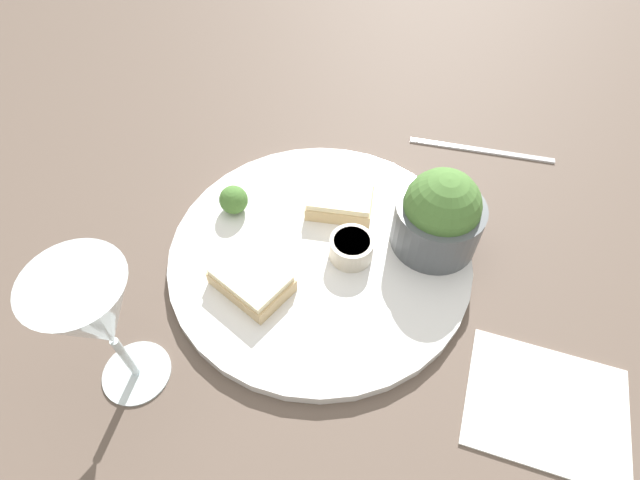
{
  "coord_description": "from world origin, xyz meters",
  "views": [
    {
      "loc": [
        -0.24,
        0.24,
        0.48
      ],
      "look_at": [
        0.0,
        0.0,
        0.03
      ],
      "focal_mm": 28.0,
      "sensor_mm": 36.0,
      "label": 1
    }
  ],
  "objects_px": {
    "cheese_toast_far": "(340,201)",
    "cheese_toast_near": "(251,280)",
    "napkin": "(547,406)",
    "salad_bowl": "(439,215)",
    "wine_glass": "(96,317)",
    "sauce_ramekin": "(351,247)",
    "fork": "(481,150)"
  },
  "relations": [
    {
      "from": "napkin",
      "to": "wine_glass",
      "type": "bearing_deg",
      "value": 40.19
    },
    {
      "from": "napkin",
      "to": "fork",
      "type": "distance_m",
      "value": 0.36
    },
    {
      "from": "cheese_toast_far",
      "to": "napkin",
      "type": "xyz_separation_m",
      "value": [
        -0.31,
        0.03,
        -0.02
      ]
    },
    {
      "from": "salad_bowl",
      "to": "cheese_toast_far",
      "type": "xyz_separation_m",
      "value": [
        0.11,
        0.04,
        -0.03
      ]
    },
    {
      "from": "wine_glass",
      "to": "napkin",
      "type": "relative_size",
      "value": 0.89
    },
    {
      "from": "salad_bowl",
      "to": "cheese_toast_near",
      "type": "height_order",
      "value": "salad_bowl"
    },
    {
      "from": "cheese_toast_far",
      "to": "cheese_toast_near",
      "type": "bearing_deg",
      "value": 94.18
    },
    {
      "from": "cheese_toast_near",
      "to": "wine_glass",
      "type": "xyz_separation_m",
      "value": [
        0.01,
        0.14,
        0.09
      ]
    },
    {
      "from": "salad_bowl",
      "to": "cheese_toast_far",
      "type": "distance_m",
      "value": 0.12
    },
    {
      "from": "salad_bowl",
      "to": "fork",
      "type": "relative_size",
      "value": 0.6
    },
    {
      "from": "salad_bowl",
      "to": "cheese_toast_near",
      "type": "xyz_separation_m",
      "value": [
        0.1,
        0.19,
        -0.03
      ]
    },
    {
      "from": "cheese_toast_far",
      "to": "fork",
      "type": "bearing_deg",
      "value": -104.71
    },
    {
      "from": "cheese_toast_near",
      "to": "fork",
      "type": "xyz_separation_m",
      "value": [
        -0.05,
        -0.38,
        -0.02
      ]
    },
    {
      "from": "sauce_ramekin",
      "to": "cheese_toast_far",
      "type": "height_order",
      "value": "sauce_ramekin"
    },
    {
      "from": "cheese_toast_near",
      "to": "napkin",
      "type": "xyz_separation_m",
      "value": [
        -0.3,
        -0.12,
        -0.02
      ]
    },
    {
      "from": "cheese_toast_near",
      "to": "cheese_toast_far",
      "type": "distance_m",
      "value": 0.15
    },
    {
      "from": "wine_glass",
      "to": "fork",
      "type": "bearing_deg",
      "value": -96.51
    },
    {
      "from": "wine_glass",
      "to": "cheese_toast_near",
      "type": "bearing_deg",
      "value": -94.38
    },
    {
      "from": "sauce_ramekin",
      "to": "wine_glass",
      "type": "xyz_separation_m",
      "value": [
        0.06,
        0.25,
        0.09
      ]
    },
    {
      "from": "napkin",
      "to": "fork",
      "type": "xyz_separation_m",
      "value": [
        0.25,
        -0.26,
        0.0
      ]
    },
    {
      "from": "sauce_ramekin",
      "to": "salad_bowl",
      "type": "bearing_deg",
      "value": -122.36
    },
    {
      "from": "sauce_ramekin",
      "to": "cheese_toast_far",
      "type": "xyz_separation_m",
      "value": [
        0.06,
        -0.04,
        -0.0
      ]
    },
    {
      "from": "sauce_ramekin",
      "to": "cheese_toast_far",
      "type": "distance_m",
      "value": 0.07
    },
    {
      "from": "cheese_toast_near",
      "to": "wine_glass",
      "type": "distance_m",
      "value": 0.17
    },
    {
      "from": "cheese_toast_far",
      "to": "napkin",
      "type": "distance_m",
      "value": 0.31
    },
    {
      "from": "salad_bowl",
      "to": "sauce_ramekin",
      "type": "xyz_separation_m",
      "value": [
        0.05,
        0.08,
        -0.03
      ]
    },
    {
      "from": "napkin",
      "to": "cheese_toast_near",
      "type": "bearing_deg",
      "value": 21.33
    },
    {
      "from": "wine_glass",
      "to": "napkin",
      "type": "bearing_deg",
      "value": -139.81
    },
    {
      "from": "wine_glass",
      "to": "salad_bowl",
      "type": "bearing_deg",
      "value": -108.47
    },
    {
      "from": "cheese_toast_near",
      "to": "wine_glass",
      "type": "height_order",
      "value": "wine_glass"
    },
    {
      "from": "salad_bowl",
      "to": "fork",
      "type": "bearing_deg",
      "value": -74.26
    },
    {
      "from": "cheese_toast_near",
      "to": "fork",
      "type": "distance_m",
      "value": 0.38
    }
  ]
}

